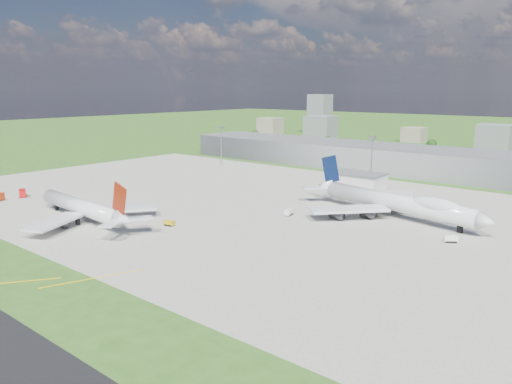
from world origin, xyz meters
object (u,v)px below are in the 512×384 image
Objects in this scene: van_white_near at (289,212)px; van_white_far at (451,239)px; airliner_blue_quad at (396,203)px; airliner_red_twin at (84,209)px; crash_tender at (23,193)px; tug_yellow at (169,223)px.

van_white_near reaches higher than van_white_far.
airliner_blue_quad is at bearing 111.46° from van_white_far.
van_white_far is (118.29, 63.32, -3.90)m from airliner_red_twin.
airliner_blue_quad is at bearing 51.53° from crash_tender.
airliner_red_twin is at bearing 19.61° from crash_tender.
crash_tender is at bearing 175.00° from tug_yellow.
van_white_far is at bearing -22.27° from airliner_blue_quad.
crash_tender reaches higher than van_white_near.
airliner_blue_quad is at bearing -68.06° from van_white_near.
airliner_blue_quad is 89.09m from tug_yellow.
airliner_blue_quad is 34.73m from van_white_far.
airliner_red_twin is 14.58× the size of van_white_far.
crash_tender is 189.67m from van_white_far.
van_white_near is (25.05, 41.55, 0.31)m from tug_yellow.
tug_yellow is (30.13, 16.76, -4.08)m from airliner_red_twin.
van_white_far is at bearing -146.97° from airliner_red_twin.
airliner_blue_quad reaches higher than airliner_red_twin.
airliner_red_twin is 134.23m from van_white_far.
crash_tender is 1.72× the size of tug_yellow.
tug_yellow is at bearing 135.76° from van_white_near.
crash_tender is 128.85m from van_white_near.
airliner_red_twin is 62.68m from crash_tender.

